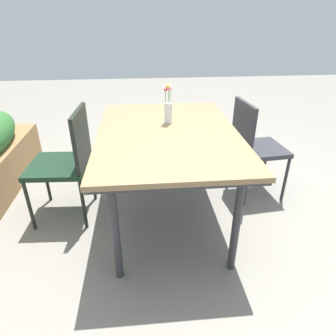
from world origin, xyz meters
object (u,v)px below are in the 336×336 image
(dining_table, at_px, (168,139))
(chair_far_side, at_px, (67,158))
(chair_near_right, at_px, (254,143))
(flower_vase, at_px, (168,108))

(dining_table, height_order, chair_far_side, chair_far_side)
(dining_table, bearing_deg, chair_far_side, 79.85)
(chair_near_right, relative_size, chair_far_side, 0.97)
(dining_table, relative_size, flower_vase, 4.79)
(dining_table, relative_size, chair_far_side, 1.59)
(dining_table, distance_m, chair_near_right, 0.89)
(dining_table, height_order, flower_vase, flower_vase)
(chair_far_side, relative_size, flower_vase, 3.01)
(chair_near_right, height_order, chair_far_side, chair_far_side)
(dining_table, xyz_separation_m, flower_vase, (0.19, -0.02, 0.18))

